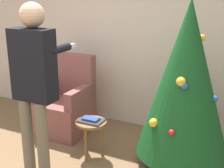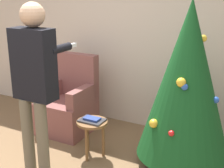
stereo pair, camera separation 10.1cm
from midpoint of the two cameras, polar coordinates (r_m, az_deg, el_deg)
The scene contains 7 objects.
wall_back at distance 4.43m, azimuth 1.86°, elevation 9.46°, with size 8.00×0.06×2.70m.
christmas_tree at distance 3.38m, azimuth 12.54°, elevation 0.68°, with size 1.02×1.02×1.86m.
armchair at distance 4.41m, azimuth -9.05°, elevation -3.94°, with size 0.66×0.67×1.07m.
person_standing at distance 3.14m, azimuth -14.95°, elevation 1.09°, with size 0.45×0.57×1.83m.
side_stool at distance 3.70m, azimuth -4.61°, elevation -8.00°, with size 0.37×0.37×0.46m.
laptop at distance 3.66m, azimuth -4.65°, elevation -6.70°, with size 0.29×0.21×0.02m.
book at distance 3.65m, azimuth -4.66°, elevation -6.39°, with size 0.19×0.11×0.02m.
Camera 1 is at (1.77, -1.78, 1.96)m, focal length 50.00 mm.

